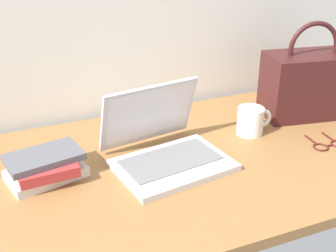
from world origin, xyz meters
TOP-DOWN VIEW (x-y plane):
  - desk at (0.00, 0.00)m, footprint 1.60×0.76m
  - laptop at (0.00, 0.02)m, footprint 0.34×0.33m
  - coffee_mug at (0.33, 0.08)m, footprint 0.12×0.08m
  - remote_control_far at (-0.04, 0.27)m, footprint 0.08×0.17m
  - eyeglasses at (0.50, -0.09)m, footprint 0.11×0.11m
  - handbag at (0.58, 0.13)m, footprint 0.32×0.21m
  - book_stack at (-0.33, 0.06)m, footprint 0.22×0.17m

SIDE VIEW (x-z plane):
  - desk at x=0.00m, z-range 0.00..0.03m
  - eyeglasses at x=0.50m, z-range 0.03..0.04m
  - remote_control_far at x=-0.04m, z-range 0.03..0.05m
  - book_stack at x=-0.33m, z-range 0.03..0.10m
  - laptop at x=0.00m, z-range -0.03..0.18m
  - coffee_mug at x=0.33m, z-range 0.03..0.12m
  - handbag at x=0.58m, z-range -0.02..0.31m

